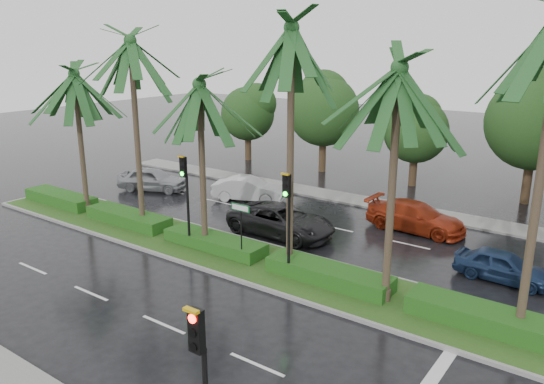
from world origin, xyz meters
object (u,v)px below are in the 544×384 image
Objects in this scene: car_white at (249,189)px; car_red at (416,217)px; car_silver at (152,179)px; car_darkgrey at (281,220)px; signal_median_left at (186,188)px; car_blue at (503,266)px; street_sign at (241,218)px.

car_white is 10.22m from car_red.
car_silver is 16.86m from car_red.
car_silver is 11.66m from car_darkgrey.
signal_median_left is 1.00× the size of car_white.
signal_median_left is 0.79× the size of car_darkgrey.
car_red is at bearing -103.97° from car_silver.
car_darkgrey is at bearing -122.40° from car_silver.
car_darkgrey reaches higher than car_blue.
car_darkgrey is 10.25m from car_blue.
car_red reaches higher than car_blue.
street_sign is 0.70× the size of car_blue.
car_blue is at bearing -115.58° from car_silver.
street_sign is 9.76m from car_red.
signal_median_left is 11.32m from car_silver.
signal_median_left is at bearing -146.62° from car_silver.
car_silver is 6.72m from car_white.
car_red reaches higher than car_white.
car_darkgrey is 1.09× the size of car_red.
street_sign is 0.51× the size of car_red.
car_blue is (5.05, -3.65, -0.10)m from car_red.
car_white is at bearing 126.20° from street_sign.
signal_median_left reaches higher than car_silver.
car_darkgrey reaches higher than car_white.
street_sign is at bearing 3.47° from signal_median_left.
signal_median_left is at bearing 142.11° from car_red.
car_blue is at bearing 22.22° from signal_median_left.
car_red is 1.36× the size of car_blue.
street_sign is 4.33m from car_darkgrey.
street_sign reaches higher than car_blue.
street_sign is 9.83m from car_white.
car_red is (7.45, 8.76, -2.26)m from signal_median_left.
signal_median_left reaches higher than car_blue.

